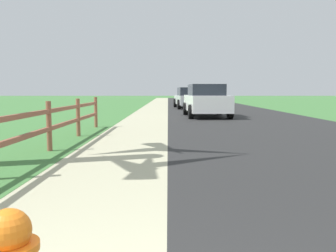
{
  "coord_description": "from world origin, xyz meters",
  "views": [
    {
      "loc": [
        0.01,
        -0.72,
        1.3
      ],
      "look_at": [
        -0.01,
        6.81,
        0.53
      ],
      "focal_mm": 37.33,
      "sensor_mm": 36.0,
      "label": 1
    }
  ],
  "objects": [
    {
      "name": "road_asphalt",
      "position": [
        3.5,
        27.0,
        0.0
      ],
      "size": [
        7.0,
        66.0,
        0.01
      ],
      "primitive_type": "cube",
      "color": "#292929",
      "rests_on": "ground"
    },
    {
      "name": "parked_suv_white",
      "position": [
        1.91,
        16.62,
        0.81
      ],
      "size": [
        2.19,
        4.36,
        1.6
      ],
      "color": "white",
      "rests_on": "ground"
    },
    {
      "name": "parked_car_silver",
      "position": [
        1.65,
        25.05,
        0.76
      ],
      "size": [
        2.43,
        5.01,
        1.52
      ],
      "color": "#B7BABF",
      "rests_on": "ground"
    },
    {
      "name": "rail_fence",
      "position": [
        -2.53,
        5.47,
        0.63
      ],
      "size": [
        0.11,
        12.21,
        1.07
      ],
      "color": "#90533E",
      "rests_on": "ground"
    },
    {
      "name": "curb_concrete",
      "position": [
        -3.0,
        27.0,
        0.0
      ],
      "size": [
        6.0,
        66.0,
        0.01
      ],
      "primitive_type": "cube",
      "color": "#B7B491",
      "rests_on": "ground"
    },
    {
      "name": "ground_plane",
      "position": [
        0.0,
        25.0,
        0.0
      ],
      "size": [
        120.0,
        120.0,
        0.0
      ],
      "primitive_type": "plane",
      "color": "#41793B"
    },
    {
      "name": "parked_car_beige",
      "position": [
        2.46,
        42.24,
        0.77
      ],
      "size": [
        2.2,
        4.67,
        1.48
      ],
      "color": "#C6B793",
      "rests_on": "ground"
    },
    {
      "name": "grass_verge",
      "position": [
        -4.5,
        27.0,
        0.01
      ],
      "size": [
        5.0,
        66.0,
        0.0
      ],
      "primitive_type": "cube",
      "color": "#41793B",
      "rests_on": "ground"
    },
    {
      "name": "parked_car_blue",
      "position": [
        2.39,
        33.84,
        0.77
      ],
      "size": [
        2.11,
        4.37,
        1.55
      ],
      "color": "navy",
      "rests_on": "ground"
    }
  ]
}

